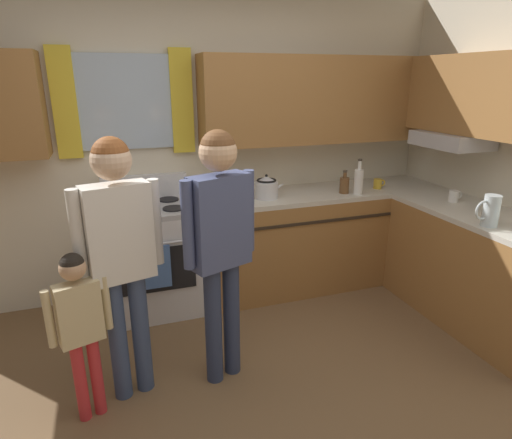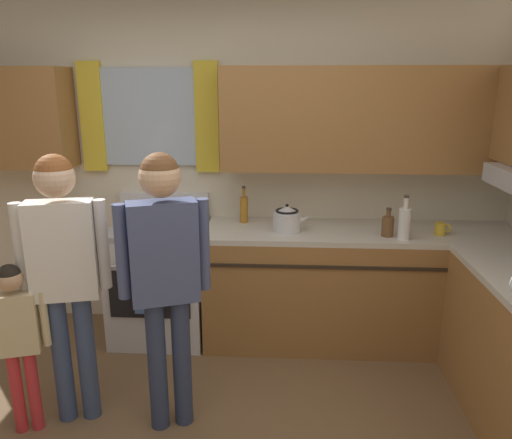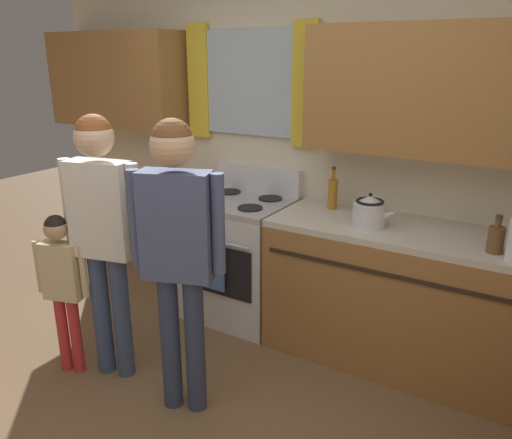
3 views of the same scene
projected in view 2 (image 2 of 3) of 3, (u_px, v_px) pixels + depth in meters
name	position (u px, v px, depth m)	size (l,w,h in m)	color
back_wall_unit	(220.00, 148.00, 3.80)	(4.60, 0.42, 2.60)	beige
kitchen_counter_run	(418.00, 313.00, 3.32)	(2.32, 2.14, 0.90)	#9E6B38
stove_oven	(160.00, 279.00, 3.83)	(0.71, 0.67, 1.10)	silver
bottle_oil_amber	(244.00, 209.00, 3.80)	(0.06, 0.06, 0.29)	#B27223
bottle_squat_brown	(388.00, 226.00, 3.46)	(0.08, 0.08, 0.21)	brown
bottle_milk_white	(404.00, 223.00, 3.37)	(0.08, 0.08, 0.31)	white
mug_mustard_yellow	(441.00, 229.00, 3.49)	(0.12, 0.08, 0.09)	gold
stovetop_kettle	(287.00, 219.00, 3.57)	(0.27, 0.20, 0.21)	silver
adult_holding_child	(64.00, 260.00, 2.71)	(0.48, 0.23, 1.59)	#38476B
adult_in_plaid	(164.00, 263.00, 2.65)	(0.47, 0.27, 1.61)	#2D3856
small_child	(17.00, 330.00, 2.70)	(0.33, 0.16, 1.02)	red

